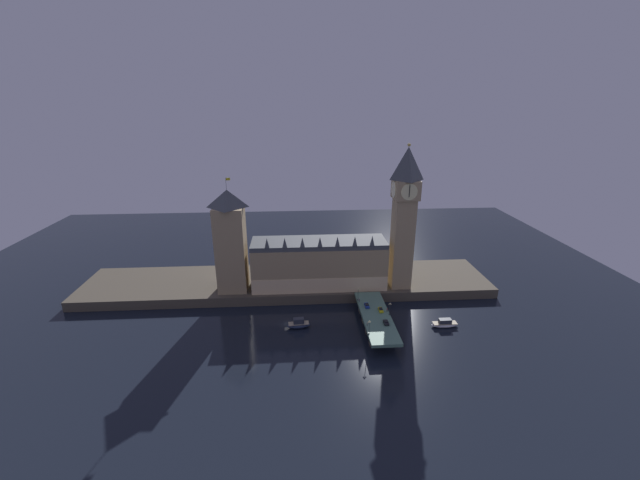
% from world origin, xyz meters
% --- Properties ---
extents(ground_plane, '(400.00, 400.00, 0.00)m').
position_xyz_m(ground_plane, '(0.00, 0.00, 0.00)').
color(ground_plane, black).
extents(embankment, '(220.00, 42.00, 5.12)m').
position_xyz_m(embankment, '(0.00, 39.00, 2.56)').
color(embankment, '#4C4438').
rests_on(embankment, ground_plane).
extents(parliament_hall, '(69.54, 20.81, 29.82)m').
position_xyz_m(parliament_hall, '(16.74, 30.71, 17.52)').
color(parliament_hall, tan).
rests_on(parliament_hall, embankment).
extents(clock_tower, '(12.48, 12.59, 74.16)m').
position_xyz_m(clock_tower, '(59.22, 26.58, 44.35)').
color(clock_tower, tan).
rests_on(clock_tower, embankment).
extents(victoria_tower, '(14.82, 14.82, 58.62)m').
position_xyz_m(victoria_tower, '(-27.92, 28.76, 31.58)').
color(victoria_tower, tan).
rests_on(victoria_tower, embankment).
extents(bridge, '(12.90, 46.00, 6.10)m').
position_xyz_m(bridge, '(40.57, -5.00, 4.05)').
color(bridge, slate).
rests_on(bridge, ground_plane).
extents(car_northbound_lead, '(2.08, 4.63, 1.36)m').
position_xyz_m(car_northbound_lead, '(37.73, 3.13, 6.74)').
color(car_northbound_lead, navy).
rests_on(car_northbound_lead, bridge).
extents(car_southbound_lead, '(2.10, 3.92, 1.40)m').
position_xyz_m(car_southbound_lead, '(43.41, -12.41, 6.76)').
color(car_southbound_lead, black).
rests_on(car_southbound_lead, bridge).
extents(car_southbound_trail, '(1.96, 4.37, 1.34)m').
position_xyz_m(car_southbound_trail, '(43.41, -1.34, 6.73)').
color(car_southbound_trail, yellow).
rests_on(car_southbound_trail, bridge).
extents(pedestrian_near_rail, '(0.38, 0.38, 1.59)m').
position_xyz_m(pedestrian_near_rail, '(34.89, -13.43, 6.94)').
color(pedestrian_near_rail, black).
rests_on(pedestrian_near_rail, bridge).
extents(pedestrian_mid_walk, '(0.38, 0.38, 1.79)m').
position_xyz_m(pedestrian_mid_walk, '(46.25, -2.05, 7.05)').
color(pedestrian_mid_walk, black).
rests_on(pedestrian_mid_walk, bridge).
extents(pedestrian_far_rail, '(0.38, 0.38, 1.86)m').
position_xyz_m(pedestrian_far_rail, '(34.89, 8.03, 7.09)').
color(pedestrian_far_rail, black).
rests_on(pedestrian_far_rail, bridge).
extents(street_lamp_near, '(1.34, 0.60, 6.27)m').
position_xyz_m(street_lamp_near, '(34.49, -19.72, 10.03)').
color(street_lamp_near, '#2D3333').
rests_on(street_lamp_near, bridge).
extents(street_lamp_mid, '(1.34, 0.60, 6.04)m').
position_xyz_m(street_lamp_mid, '(46.65, -5.00, 9.88)').
color(street_lamp_mid, '#2D3333').
rests_on(street_lamp_mid, bridge).
extents(street_lamp_far, '(1.34, 0.60, 6.40)m').
position_xyz_m(street_lamp_far, '(34.49, 9.72, 10.11)').
color(street_lamp_far, '#2D3333').
rests_on(street_lamp_far, bridge).
extents(boat_upstream, '(10.83, 5.02, 4.80)m').
position_xyz_m(boat_upstream, '(5.31, -3.30, 1.75)').
color(boat_upstream, '#1E2842').
rests_on(boat_upstream, ground_plane).
extents(boat_downstream, '(12.58, 4.44, 3.86)m').
position_xyz_m(boat_downstream, '(72.34, -6.71, 1.41)').
color(boat_downstream, white).
rests_on(boat_downstream, ground_plane).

